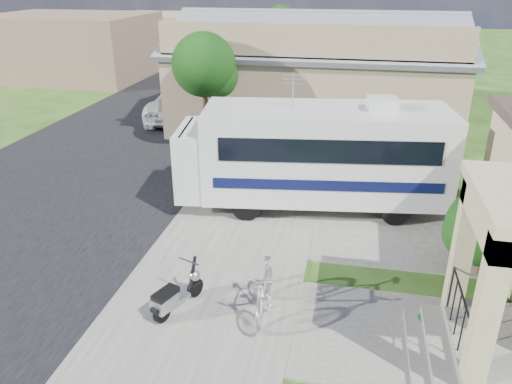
% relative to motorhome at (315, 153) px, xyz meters
% --- Properties ---
extents(ground, '(120.00, 120.00, 0.00)m').
position_rel_motorhome_xyz_m(ground, '(-0.82, -4.67, -1.71)').
color(ground, '#203E10').
extents(street_slab, '(9.00, 80.00, 0.02)m').
position_rel_motorhome_xyz_m(street_slab, '(-8.32, 5.33, -1.70)').
color(street_slab, black).
rests_on(street_slab, ground).
extents(sidewalk_slab, '(4.00, 80.00, 0.06)m').
position_rel_motorhome_xyz_m(sidewalk_slab, '(-1.82, 5.33, -1.68)').
color(sidewalk_slab, '#595650').
rests_on(sidewalk_slab, ground).
extents(driveway_slab, '(7.00, 6.00, 0.05)m').
position_rel_motorhome_xyz_m(driveway_slab, '(0.68, -0.17, -1.68)').
color(driveway_slab, '#595650').
rests_on(driveway_slab, ground).
extents(walk_slab, '(4.00, 3.00, 0.05)m').
position_rel_motorhome_xyz_m(walk_slab, '(2.18, -5.67, -1.68)').
color(walk_slab, '#595650').
rests_on(walk_slab, ground).
extents(warehouse, '(12.50, 8.40, 5.04)m').
position_rel_motorhome_xyz_m(warehouse, '(-0.82, 9.29, 0.28)').
color(warehouse, '#887655').
rests_on(warehouse, ground).
extents(distant_bldg_far, '(10.00, 8.00, 4.00)m').
position_rel_motorhome_xyz_m(distant_bldg_far, '(-17.82, 17.33, 0.29)').
color(distant_bldg_far, brown).
rests_on(distant_bldg_far, ground).
extents(distant_bldg_near, '(8.00, 7.00, 3.20)m').
position_rel_motorhome_xyz_m(distant_bldg_near, '(-15.82, 29.33, -0.11)').
color(distant_bldg_near, '#887655').
rests_on(distant_bldg_near, ground).
extents(street_tree_a, '(2.44, 2.40, 4.58)m').
position_rel_motorhome_xyz_m(street_tree_a, '(-4.52, 4.38, 1.54)').
color(street_tree_a, '#332316').
rests_on(street_tree_a, ground).
extents(street_tree_b, '(2.44, 2.40, 4.73)m').
position_rel_motorhome_xyz_m(street_tree_b, '(-4.52, 14.38, 1.69)').
color(street_tree_b, '#332316').
rests_on(street_tree_b, ground).
extents(street_tree_c, '(2.44, 2.40, 4.42)m').
position_rel_motorhome_xyz_m(street_tree_c, '(-4.52, 23.38, 1.40)').
color(street_tree_c, '#332316').
rests_on(street_tree_c, ground).
extents(motorhome, '(8.00, 3.42, 3.97)m').
position_rel_motorhome_xyz_m(motorhome, '(0.00, 0.00, 0.00)').
color(motorhome, '#B8B9B4').
rests_on(motorhome, ground).
extents(shrub, '(2.04, 1.94, 2.50)m').
position_rel_motorhome_xyz_m(shrub, '(4.27, -2.81, -0.43)').
color(shrub, '#332316').
rests_on(shrub, ground).
extents(scooter, '(0.79, 1.43, 0.98)m').
position_rel_motorhome_xyz_m(scooter, '(-2.30, -5.76, -1.26)').
color(scooter, black).
rests_on(scooter, ground).
extents(bicycle, '(0.56, 1.90, 1.14)m').
position_rel_motorhome_xyz_m(bicycle, '(-0.48, -5.48, -1.14)').
color(bicycle, '#9C9DA3').
rests_on(bicycle, ground).
extents(pickup_truck, '(3.33, 6.04, 1.60)m').
position_rel_motorhome_xyz_m(pickup_truck, '(-7.06, 8.67, -0.90)').
color(pickup_truck, silver).
rests_on(pickup_truck, ground).
extents(van, '(3.72, 6.92, 1.91)m').
position_rel_motorhome_xyz_m(van, '(-7.40, 15.23, -0.75)').
color(van, silver).
rests_on(van, ground).
extents(garden_hose, '(0.36, 0.36, 0.16)m').
position_rel_motorhome_xyz_m(garden_hose, '(2.79, -5.16, -1.63)').
color(garden_hose, '#125A25').
rests_on(garden_hose, ground).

